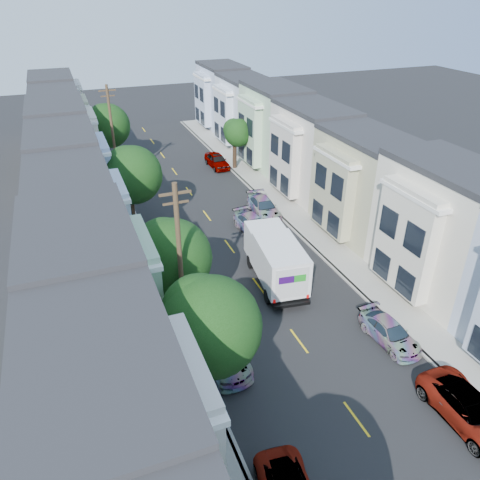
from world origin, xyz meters
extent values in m
plane|color=black|center=(0.00, 0.00, 0.00)|extent=(160.00, 160.00, 0.00)
cube|color=black|center=(0.00, 15.00, 0.01)|extent=(12.00, 70.00, 0.02)
cube|color=gray|center=(-6.05, 15.00, 0.07)|extent=(0.30, 70.00, 0.15)
cube|color=gray|center=(6.05, 15.00, 0.07)|extent=(0.30, 70.00, 0.15)
cube|color=gray|center=(-7.35, 15.00, 0.07)|extent=(2.60, 70.00, 0.15)
cube|color=gray|center=(7.35, 15.00, 0.07)|extent=(2.60, 70.00, 0.15)
cube|color=gold|center=(0.00, 15.00, 0.00)|extent=(0.12, 70.00, 0.01)
cube|color=#ACAA85|center=(-11.15, 15.00, 0.00)|extent=(5.00, 70.00, 8.50)
cube|color=#ACAA85|center=(11.15, 15.00, 0.00)|extent=(5.00, 70.00, 8.50)
cylinder|color=black|center=(-6.60, -2.76, 1.70)|extent=(0.44, 0.44, 3.41)
sphere|color=#214B1A|center=(-6.30, -2.76, 5.05)|extent=(4.70, 4.70, 4.70)
cylinder|color=black|center=(-6.60, 4.53, 1.43)|extent=(0.44, 0.44, 2.86)
sphere|color=#214B1A|center=(-6.30, 4.53, 4.50)|extent=(4.70, 4.70, 4.70)
cylinder|color=black|center=(-6.60, 17.37, 1.68)|extent=(0.44, 0.44, 3.36)
sphere|color=#214B1A|center=(-6.30, 17.37, 5.00)|extent=(4.70, 4.70, 4.70)
cylinder|color=black|center=(-6.60, 32.96, 1.67)|extent=(0.44, 0.44, 3.35)
sphere|color=#214B1A|center=(-6.30, 32.96, 4.99)|extent=(4.70, 4.70, 4.70)
cylinder|color=black|center=(6.60, 28.50, 1.50)|extent=(0.44, 0.44, 3.01)
sphere|color=#214B1A|center=(6.90, 28.50, 4.07)|extent=(3.03, 3.03, 3.03)
cylinder|color=#42301E|center=(-6.30, 2.00, 5.00)|extent=(0.26, 0.26, 10.00)
cube|color=#42301E|center=(-6.30, 2.00, 9.60)|extent=(1.60, 0.12, 0.12)
cylinder|color=#42301E|center=(-6.30, 28.00, 5.00)|extent=(0.26, 0.26, 10.00)
cube|color=#42301E|center=(-6.30, 28.00, 9.60)|extent=(1.60, 0.12, 0.12)
cube|color=silver|center=(1.29, 5.24, 2.07)|extent=(2.66, 4.76, 2.60)
cube|color=silver|center=(1.29, 8.73, 1.96)|extent=(2.66, 2.21, 2.39)
cube|color=black|center=(1.29, 6.23, 0.63)|extent=(2.45, 6.84, 0.27)
cube|color=#2D0A51|center=(0.91, 2.86, 2.38)|extent=(1.00, 0.04, 0.49)
cube|color=#198C1E|center=(1.79, 2.86, 2.38)|extent=(0.78, 0.04, 0.49)
cylinder|color=black|center=(0.10, 3.93, 0.50)|extent=(0.31, 1.00, 1.00)
cylinder|color=black|center=(2.49, 3.93, 0.50)|extent=(0.31, 1.00, 1.00)
cylinder|color=black|center=(0.10, 8.39, 0.50)|extent=(0.31, 1.00, 1.00)
cylinder|color=black|center=(2.49, 8.39, 0.50)|extent=(0.31, 1.00, 1.00)
imported|color=black|center=(2.69, 13.58, 0.70)|extent=(2.38, 4.83, 1.40)
imported|color=#B3BCC5|center=(-4.90, 0.08, 0.76)|extent=(2.59, 5.23, 1.51)
imported|color=#5D1617|center=(-4.90, 12.50, 0.74)|extent=(2.39, 5.03, 1.47)
imported|color=#565B62|center=(4.90, -8.00, 0.74)|extent=(2.50, 5.34, 1.48)
imported|color=silver|center=(4.90, -1.87, 0.63)|extent=(2.00, 4.29, 1.26)
imported|color=black|center=(4.90, 16.47, 0.72)|extent=(2.32, 4.94, 1.45)
imported|color=black|center=(4.90, 29.67, 0.77)|extent=(1.97, 4.80, 1.54)
camera|label=1|loc=(-10.84, -18.50, 18.53)|focal=35.00mm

